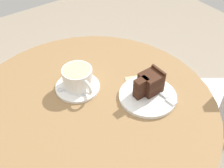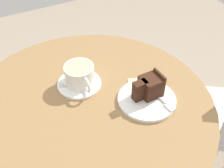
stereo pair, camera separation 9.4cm
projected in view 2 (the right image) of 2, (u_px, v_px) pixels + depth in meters
The scene contains 8 objects.
cafe_table at pixel (89, 127), 1.01m from camera, with size 0.85×0.85×0.76m.
saucer at pixel (79, 84), 0.99m from camera, with size 0.16×0.16×0.01m.
coffee_cup at pixel (80, 75), 0.97m from camera, with size 0.14×0.10×0.07m.
teaspoon at pixel (68, 87), 0.97m from camera, with size 0.09×0.07×0.00m.
cake_plate at pixel (147, 100), 0.94m from camera, with size 0.19×0.19×0.01m.
cake_slice at pixel (149, 87), 0.92m from camera, with size 0.06×0.10×0.08m.
fork at pixel (162, 100), 0.92m from camera, with size 0.15×0.03×0.00m.
napkin at pixel (148, 91), 0.97m from camera, with size 0.17×0.17×0.00m.
Camera 2 is at (0.60, -0.23, 1.43)m, focal length 45.00 mm.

